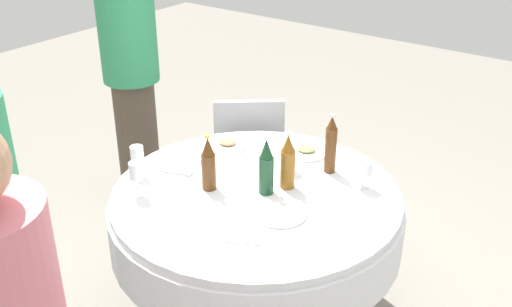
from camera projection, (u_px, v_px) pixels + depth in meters
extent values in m
cylinder|color=white|center=(256.00, 195.00, 2.75)|extent=(1.31, 1.31, 0.04)
cylinder|color=white|center=(256.00, 219.00, 2.81)|extent=(1.34, 1.34, 0.22)
cylinder|color=slate|center=(256.00, 280.00, 2.97)|extent=(0.14, 0.14, 0.48)
cylinder|color=#593314|center=(331.00, 150.00, 2.87)|extent=(0.06, 0.06, 0.22)
cone|color=#593314|center=(332.00, 123.00, 2.80)|extent=(0.05, 0.05, 0.06)
cylinder|color=silver|center=(333.00, 115.00, 2.79)|extent=(0.02, 0.02, 0.01)
cylinder|color=#194728|center=(266.00, 175.00, 2.70)|extent=(0.07, 0.07, 0.18)
cone|color=#194728|center=(266.00, 148.00, 2.64)|extent=(0.06, 0.06, 0.09)
cylinder|color=silver|center=(267.00, 138.00, 2.62)|extent=(0.03, 0.03, 0.01)
cylinder|color=#593314|center=(209.00, 172.00, 2.73)|extent=(0.07, 0.07, 0.17)
cone|color=#593314|center=(208.00, 146.00, 2.67)|extent=(0.06, 0.06, 0.08)
cylinder|color=gold|center=(207.00, 136.00, 2.65)|extent=(0.02, 0.02, 0.01)
cylinder|color=#8C5619|center=(288.00, 169.00, 2.74)|extent=(0.07, 0.07, 0.18)
cone|color=#8C5619|center=(288.00, 143.00, 2.68)|extent=(0.06, 0.06, 0.08)
cylinder|color=silver|center=(289.00, 134.00, 2.66)|extent=(0.03, 0.03, 0.01)
cylinder|color=white|center=(139.00, 175.00, 2.88)|extent=(0.06, 0.06, 0.00)
cylinder|color=white|center=(138.00, 168.00, 2.86)|extent=(0.01, 0.01, 0.07)
cylinder|color=white|center=(137.00, 154.00, 2.83)|extent=(0.06, 0.06, 0.07)
cylinder|color=white|center=(362.00, 187.00, 2.78)|extent=(0.06, 0.06, 0.00)
cylinder|color=white|center=(363.00, 180.00, 2.76)|extent=(0.01, 0.01, 0.07)
cylinder|color=white|center=(364.00, 167.00, 2.73)|extent=(0.08, 0.08, 0.06)
cylinder|color=white|center=(286.00, 169.00, 2.93)|extent=(0.06, 0.06, 0.00)
cylinder|color=white|center=(287.00, 163.00, 2.91)|extent=(0.01, 0.01, 0.07)
cylinder|color=white|center=(287.00, 151.00, 2.88)|extent=(0.07, 0.07, 0.06)
cylinder|color=gold|center=(287.00, 154.00, 2.89)|extent=(0.06, 0.06, 0.02)
cylinder|color=white|center=(138.00, 195.00, 2.71)|extent=(0.06, 0.06, 0.00)
cylinder|color=white|center=(137.00, 187.00, 2.69)|extent=(0.01, 0.01, 0.08)
cylinder|color=white|center=(136.00, 171.00, 2.66)|extent=(0.06, 0.06, 0.08)
cylinder|color=gold|center=(136.00, 175.00, 2.67)|extent=(0.05, 0.05, 0.03)
cylinder|color=white|center=(227.00, 145.00, 3.15)|extent=(0.20, 0.20, 0.02)
ellipsoid|color=tan|center=(227.00, 142.00, 3.14)|extent=(0.09, 0.08, 0.02)
cylinder|color=white|center=(280.00, 212.00, 2.57)|extent=(0.24, 0.24, 0.02)
cylinder|color=white|center=(306.00, 152.00, 3.08)|extent=(0.21, 0.21, 0.02)
ellipsoid|color=#8C9E59|center=(306.00, 149.00, 3.07)|extent=(0.09, 0.08, 0.02)
cube|color=silver|center=(245.00, 179.00, 2.85)|extent=(0.10, 0.17, 0.00)
cube|color=silver|center=(245.00, 243.00, 2.38)|extent=(0.17, 0.09, 0.00)
cube|color=white|center=(181.00, 163.00, 2.96)|extent=(0.22, 0.22, 0.02)
cylinder|color=#4C3F33|center=(138.00, 144.00, 3.88)|extent=(0.26, 0.26, 0.87)
cylinder|color=#2D8C59|center=(127.00, 32.00, 3.55)|extent=(0.34, 0.34, 0.59)
cylinder|color=#26262B|center=(1.00, 307.00, 2.53)|extent=(0.26, 0.26, 0.84)
cube|color=#99999E|center=(248.00, 154.00, 3.72)|extent=(0.56, 0.56, 0.04)
cube|color=#99999E|center=(249.00, 135.00, 3.47)|extent=(0.34, 0.28, 0.42)
cylinder|color=gray|center=(273.00, 174.00, 3.99)|extent=(0.03, 0.03, 0.43)
cylinder|color=gray|center=(222.00, 175.00, 3.97)|extent=(0.03, 0.03, 0.43)
cylinder|color=gray|center=(277.00, 200.00, 3.69)|extent=(0.03, 0.03, 0.43)
cylinder|color=gray|center=(221.00, 202.00, 3.67)|extent=(0.03, 0.03, 0.43)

